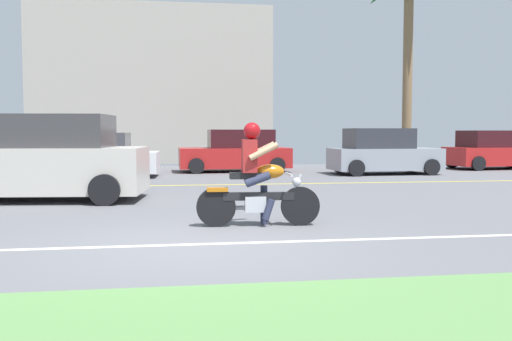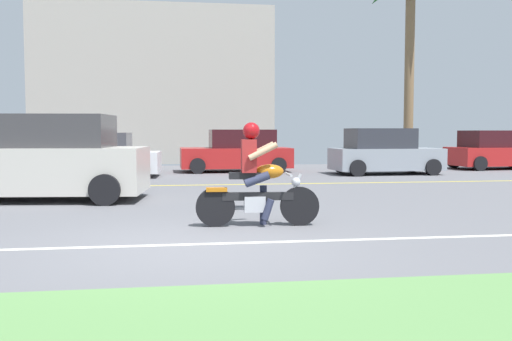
% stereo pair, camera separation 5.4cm
% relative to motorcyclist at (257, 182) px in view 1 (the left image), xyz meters
% --- Properties ---
extents(ground, '(56.00, 30.00, 0.04)m').
position_rel_motorcyclist_xyz_m(ground, '(-1.06, 1.58, -0.71)').
color(ground, slate).
extents(lane_line_near, '(50.40, 0.12, 0.01)m').
position_rel_motorcyclist_xyz_m(lane_line_near, '(-1.06, -1.36, -0.69)').
color(lane_line_near, silver).
rests_on(lane_line_near, ground).
extents(lane_line_far, '(50.40, 0.12, 0.01)m').
position_rel_motorcyclist_xyz_m(lane_line_far, '(-1.06, 7.12, -0.69)').
color(lane_line_far, yellow).
rests_on(lane_line_far, ground).
extents(motorcyclist, '(1.96, 0.64, 1.64)m').
position_rel_motorcyclist_xyz_m(motorcyclist, '(0.00, 0.00, 0.00)').
color(motorcyclist, black).
rests_on(motorcyclist, ground).
extents(suv_nearby, '(4.88, 2.54, 1.86)m').
position_rel_motorcyclist_xyz_m(suv_nearby, '(-4.23, 4.10, 0.21)').
color(suv_nearby, beige).
rests_on(suv_nearby, ground).
extents(parked_car_1, '(3.71, 2.10, 1.46)m').
position_rel_motorcyclist_xyz_m(parked_car_1, '(-3.56, 10.39, -0.01)').
color(parked_car_1, silver).
rests_on(parked_car_1, ground).
extents(parked_car_2, '(4.09, 2.04, 1.57)m').
position_rel_motorcyclist_xyz_m(parked_car_2, '(1.14, 12.37, 0.04)').
color(parked_car_2, '#AD1E1E').
rests_on(parked_car_2, ground).
extents(parked_car_3, '(3.79, 1.97, 1.60)m').
position_rel_motorcyclist_xyz_m(parked_car_3, '(6.08, 10.33, 0.05)').
color(parked_car_3, '#8C939E').
rests_on(parked_car_3, ground).
extents(parked_car_4, '(3.86, 2.19, 1.53)m').
position_rel_motorcyclist_xyz_m(parked_car_4, '(11.50, 12.34, 0.02)').
color(parked_car_4, '#AD1E1E').
rests_on(parked_car_4, ground).
extents(building_far, '(11.09, 4.00, 7.31)m').
position_rel_motorcyclist_xyz_m(building_far, '(-2.05, 19.58, 2.96)').
color(building_far, '#A8A399').
rests_on(building_far, ground).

